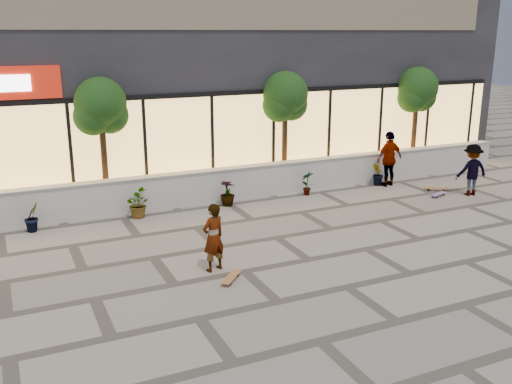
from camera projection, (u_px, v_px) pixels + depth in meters
name	position (u px, v px, depth m)	size (l,w,h in m)	color
ground	(347.00, 287.00, 11.91)	(80.00, 80.00, 0.00)	gray
planter_wall	(224.00, 184.00, 17.89)	(22.00, 0.42, 1.04)	white
retail_building	(169.00, 56.00, 21.68)	(24.00, 9.17, 8.50)	#252429
shrub_b	(32.00, 217.00, 15.15)	(0.45, 0.36, 0.81)	black
shrub_c	(137.00, 204.00, 16.28)	(0.73, 0.63, 0.81)	black
shrub_d	(227.00, 193.00, 17.40)	(0.45, 0.45, 0.81)	black
shrub_e	(307.00, 183.00, 18.53)	(0.43, 0.29, 0.81)	black
shrub_f	(378.00, 174.00, 19.66)	(0.45, 0.36, 0.81)	black
tree_midwest	(101.00, 109.00, 16.43)	(1.60, 1.50, 3.92)	#402416
tree_mideast	(285.00, 99.00, 18.84)	(1.60, 1.50, 3.92)	#402416
tree_east	(417.00, 92.00, 21.05)	(1.60, 1.50, 3.92)	#402416
skater_center	(213.00, 237.00, 12.55)	(0.57, 0.37, 1.55)	silver
skater_right_near	(389.00, 159.00, 19.51)	(1.11, 0.46, 1.90)	silver
skater_right_far	(472.00, 170.00, 18.42)	(1.08, 0.62, 1.68)	#993F1B
skateboard_center	(231.00, 277.00, 12.20)	(0.66, 0.68, 0.09)	#975D31
skateboard_right_near	(436.00, 188.00, 19.11)	(0.77, 0.59, 0.09)	brown
skateboard_right_far	(439.00, 194.00, 18.47)	(0.77, 0.42, 0.09)	#61559D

